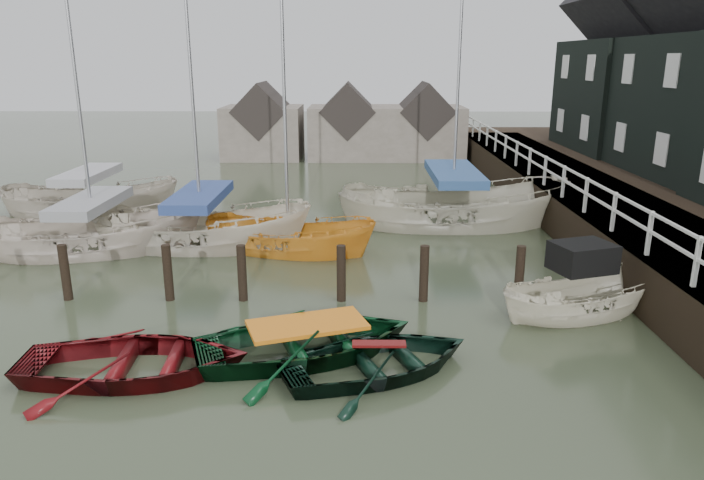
{
  "coord_description": "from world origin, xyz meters",
  "views": [
    {
      "loc": [
        1.6,
        -11.3,
        5.69
      ],
      "look_at": [
        1.46,
        3.48,
        1.4
      ],
      "focal_mm": 32.0,
      "sensor_mm": 36.0,
      "label": 1
    }
  ],
  "objects_px": {
    "motorboat": "(580,310)",
    "sailboat_d": "(452,223)",
    "rowboat_dkgreen": "(379,372)",
    "sailboat_c": "(289,250)",
    "sailboat_b": "(203,244)",
    "sailboat_e": "(92,213)",
    "rowboat_red": "(136,375)",
    "rowboat_green": "(308,355)",
    "sailboat_a": "(96,249)"
  },
  "relations": [
    {
      "from": "motorboat",
      "to": "sailboat_d",
      "type": "xyz_separation_m",
      "value": [
        -1.79,
        8.11,
        -0.05
      ]
    },
    {
      "from": "rowboat_dkgreen",
      "to": "sailboat_c",
      "type": "xyz_separation_m",
      "value": [
        -2.53,
        7.78,
        0.02
      ]
    },
    {
      "from": "sailboat_b",
      "to": "sailboat_e",
      "type": "xyz_separation_m",
      "value": [
        -5.19,
        4.09,
        -0.0
      ]
    },
    {
      "from": "rowboat_red",
      "to": "sailboat_d",
      "type": "relative_size",
      "value": 0.32
    },
    {
      "from": "sailboat_c",
      "to": "sailboat_b",
      "type": "bearing_deg",
      "value": 96.94
    },
    {
      "from": "rowboat_dkgreen",
      "to": "sailboat_c",
      "type": "distance_m",
      "value": 8.18
    },
    {
      "from": "sailboat_c",
      "to": "sailboat_d",
      "type": "height_order",
      "value": "sailboat_d"
    },
    {
      "from": "sailboat_b",
      "to": "sailboat_c",
      "type": "relative_size",
      "value": 1.26
    },
    {
      "from": "sailboat_c",
      "to": "rowboat_dkgreen",
      "type": "bearing_deg",
      "value": -145.56
    },
    {
      "from": "motorboat",
      "to": "sailboat_b",
      "type": "height_order",
      "value": "sailboat_b"
    },
    {
      "from": "sailboat_b",
      "to": "rowboat_green",
      "type": "bearing_deg",
      "value": -150.7
    },
    {
      "from": "rowboat_dkgreen",
      "to": "sailboat_a",
      "type": "distance_m",
      "value": 11.39
    },
    {
      "from": "rowboat_red",
      "to": "motorboat",
      "type": "bearing_deg",
      "value": -76.12
    },
    {
      "from": "sailboat_b",
      "to": "sailboat_c",
      "type": "xyz_separation_m",
      "value": [
        2.77,
        -0.46,
        -0.05
      ]
    },
    {
      "from": "rowboat_dkgreen",
      "to": "sailboat_d",
      "type": "height_order",
      "value": "sailboat_d"
    },
    {
      "from": "sailboat_d",
      "to": "sailboat_e",
      "type": "bearing_deg",
      "value": 85.39
    },
    {
      "from": "rowboat_red",
      "to": "rowboat_green",
      "type": "xyz_separation_m",
      "value": [
        3.15,
        0.85,
        0.0
      ]
    },
    {
      "from": "rowboat_green",
      "to": "sailboat_d",
      "type": "bearing_deg",
      "value": -42.22
    },
    {
      "from": "rowboat_red",
      "to": "sailboat_c",
      "type": "bearing_deg",
      "value": -18.22
    },
    {
      "from": "rowboat_green",
      "to": "sailboat_e",
      "type": "height_order",
      "value": "sailboat_e"
    },
    {
      "from": "rowboat_red",
      "to": "sailboat_a",
      "type": "height_order",
      "value": "sailboat_a"
    },
    {
      "from": "rowboat_green",
      "to": "sailboat_e",
      "type": "distance_m",
      "value": 14.78
    },
    {
      "from": "motorboat",
      "to": "sailboat_e",
      "type": "relative_size",
      "value": 0.4
    },
    {
      "from": "sailboat_c",
      "to": "sailboat_e",
      "type": "distance_m",
      "value": 9.17
    },
    {
      "from": "rowboat_green",
      "to": "sailboat_a",
      "type": "distance_m",
      "value": 9.91
    },
    {
      "from": "rowboat_red",
      "to": "sailboat_c",
      "type": "xyz_separation_m",
      "value": [
        2.01,
        7.94,
        0.02
      ]
    },
    {
      "from": "sailboat_a",
      "to": "rowboat_dkgreen",
      "type": "bearing_deg",
      "value": -145.87
    },
    {
      "from": "rowboat_dkgreen",
      "to": "rowboat_green",
      "type": "bearing_deg",
      "value": 40.88
    },
    {
      "from": "rowboat_red",
      "to": "sailboat_d",
      "type": "height_order",
      "value": "sailboat_d"
    },
    {
      "from": "sailboat_c",
      "to": "sailboat_e",
      "type": "relative_size",
      "value": 0.92
    },
    {
      "from": "rowboat_green",
      "to": "sailboat_d",
      "type": "xyz_separation_m",
      "value": [
        4.34,
        10.26,
        0.06
      ]
    },
    {
      "from": "sailboat_d",
      "to": "rowboat_green",
      "type": "bearing_deg",
      "value": 158.36
    },
    {
      "from": "sailboat_a",
      "to": "sailboat_e",
      "type": "xyz_separation_m",
      "value": [
        -2.05,
        4.68,
        0.0
      ]
    },
    {
      "from": "rowboat_dkgreen",
      "to": "sailboat_d",
      "type": "relative_size",
      "value": 0.29
    },
    {
      "from": "rowboat_dkgreen",
      "to": "sailboat_a",
      "type": "relative_size",
      "value": 0.35
    },
    {
      "from": "rowboat_dkgreen",
      "to": "sailboat_b",
      "type": "bearing_deg",
      "value": 9.77
    },
    {
      "from": "sailboat_a",
      "to": "rowboat_red",
      "type": "bearing_deg",
      "value": -167.14
    },
    {
      "from": "motorboat",
      "to": "sailboat_e",
      "type": "bearing_deg",
      "value": 39.69
    },
    {
      "from": "motorboat",
      "to": "sailboat_c",
      "type": "relative_size",
      "value": 0.43
    },
    {
      "from": "rowboat_red",
      "to": "sailboat_b",
      "type": "xyz_separation_m",
      "value": [
        -0.76,
        8.41,
        0.06
      ]
    },
    {
      "from": "rowboat_red",
      "to": "sailboat_b",
      "type": "relative_size",
      "value": 0.33
    },
    {
      "from": "sailboat_e",
      "to": "rowboat_red",
      "type": "bearing_deg",
      "value": -156.67
    },
    {
      "from": "sailboat_d",
      "to": "sailboat_a",
      "type": "bearing_deg",
      "value": 107.4
    },
    {
      "from": "rowboat_dkgreen",
      "to": "sailboat_b",
      "type": "relative_size",
      "value": 0.3
    },
    {
      "from": "rowboat_green",
      "to": "motorboat",
      "type": "distance_m",
      "value": 6.5
    },
    {
      "from": "sailboat_e",
      "to": "sailboat_b",
      "type": "bearing_deg",
      "value": -130.38
    },
    {
      "from": "rowboat_green",
      "to": "motorboat",
      "type": "relative_size",
      "value": 1.01
    },
    {
      "from": "motorboat",
      "to": "sailboat_b",
      "type": "xyz_separation_m",
      "value": [
        -10.04,
        5.41,
        -0.04
      ]
    },
    {
      "from": "motorboat",
      "to": "rowboat_green",
      "type": "bearing_deg",
      "value": 90.97
    },
    {
      "from": "sailboat_b",
      "to": "sailboat_d",
      "type": "relative_size",
      "value": 0.96
    }
  ]
}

